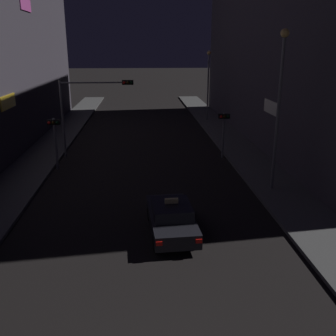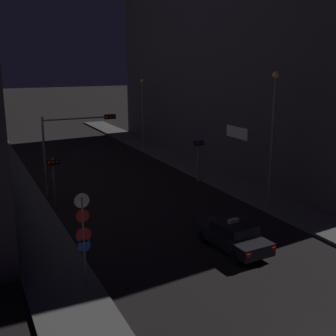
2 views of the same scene
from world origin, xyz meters
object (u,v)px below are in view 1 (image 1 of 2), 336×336
traffic_light_left_kerb (55,133)px  traffic_light_right_kerb (224,125)px  traffic_light_overhead (89,101)px  taxi (171,217)px  street_lamp_far_block (208,78)px  street_lamp_near_block (280,94)px

traffic_light_left_kerb → traffic_light_right_kerb: (11.43, 1.94, -0.06)m
traffic_light_right_kerb → traffic_light_left_kerb: bearing=-170.4°
traffic_light_overhead → traffic_light_right_kerb: (9.47, -0.95, -1.68)m
traffic_light_left_kerb → traffic_light_right_kerb: 11.59m
taxi → traffic_light_left_kerb: traffic_light_left_kerb is taller
traffic_light_overhead → traffic_light_left_kerb: 3.85m
street_lamp_far_block → traffic_light_left_kerb: bearing=-128.0°
traffic_light_right_kerb → street_lamp_near_block: (1.32, -6.93, 3.00)m
traffic_light_overhead → street_lamp_far_block: street_lamp_far_block is taller
traffic_light_left_kerb → street_lamp_far_block: street_lamp_far_block is taller
street_lamp_near_block → street_lamp_far_block: 21.30m
taxi → traffic_light_right_kerb: (4.67, 11.60, 1.64)m
traffic_light_left_kerb → street_lamp_far_block: (12.73, 16.29, 2.17)m
taxi → street_lamp_far_block: 26.91m
traffic_light_left_kerb → traffic_light_overhead: bearing=56.0°
taxi → traffic_light_left_kerb: 11.91m
traffic_light_overhead → street_lamp_near_block: street_lamp_near_block is taller
street_lamp_near_block → traffic_light_right_kerb: bearing=100.8°
traffic_light_right_kerb → street_lamp_near_block: bearing=-79.2°
taxi → street_lamp_far_block: size_ratio=0.63×
traffic_light_left_kerb → street_lamp_near_block: bearing=-21.4°
traffic_light_left_kerb → street_lamp_far_block: 20.79m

